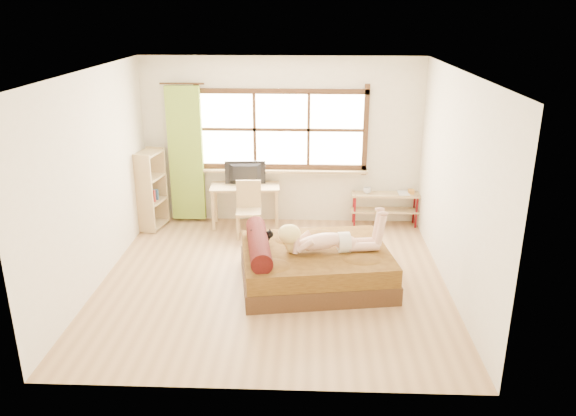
{
  "coord_description": "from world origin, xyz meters",
  "views": [
    {
      "loc": [
        0.47,
        -6.64,
        3.4
      ],
      "look_at": [
        0.19,
        0.2,
        0.95
      ],
      "focal_mm": 35.0,
      "sensor_mm": 36.0,
      "label": 1
    }
  ],
  "objects_px": {
    "woman": "(328,230)",
    "pipe_shelf": "(386,202)",
    "chair": "(249,206)",
    "kitten": "(260,237)",
    "bookshelf": "(151,190)",
    "desk": "(245,191)",
    "bed": "(312,264)"
  },
  "relations": [
    {
      "from": "woman",
      "to": "chair",
      "type": "distance_m",
      "value": 2.06
    },
    {
      "from": "desk",
      "to": "chair",
      "type": "distance_m",
      "value": 0.4
    },
    {
      "from": "pipe_shelf",
      "to": "kitten",
      "type": "bearing_deg",
      "value": -134.0
    },
    {
      "from": "bed",
      "to": "desk",
      "type": "bearing_deg",
      "value": 109.79
    },
    {
      "from": "kitten",
      "to": "chair",
      "type": "distance_m",
      "value": 1.54
    },
    {
      "from": "desk",
      "to": "chair",
      "type": "xyz_separation_m",
      "value": [
        0.09,
        -0.37,
        -0.12
      ]
    },
    {
      "from": "pipe_shelf",
      "to": "bookshelf",
      "type": "xyz_separation_m",
      "value": [
        -3.79,
        -0.26,
        0.25
      ]
    },
    {
      "from": "bed",
      "to": "chair",
      "type": "bearing_deg",
      "value": 112.67
    },
    {
      "from": "desk",
      "to": "pipe_shelf",
      "type": "bearing_deg",
      "value": -0.88
    },
    {
      "from": "woman",
      "to": "bookshelf",
      "type": "relative_size",
      "value": 1.03
    },
    {
      "from": "woman",
      "to": "chair",
      "type": "xyz_separation_m",
      "value": [
        -1.19,
        1.66,
        -0.27
      ]
    },
    {
      "from": "desk",
      "to": "kitten",
      "type": "bearing_deg",
      "value": -81.51
    },
    {
      "from": "bookshelf",
      "to": "kitten",
      "type": "bearing_deg",
      "value": -31.79
    },
    {
      "from": "woman",
      "to": "pipe_shelf",
      "type": "distance_m",
      "value": 2.4
    },
    {
      "from": "kitten",
      "to": "pipe_shelf",
      "type": "relative_size",
      "value": 0.26
    },
    {
      "from": "chair",
      "to": "pipe_shelf",
      "type": "bearing_deg",
      "value": 8.72
    },
    {
      "from": "chair",
      "to": "woman",
      "type": "bearing_deg",
      "value": -58.24
    },
    {
      "from": "kitten",
      "to": "chair",
      "type": "relative_size",
      "value": 0.33
    },
    {
      "from": "kitten",
      "to": "pipe_shelf",
      "type": "height_order",
      "value": "kitten"
    },
    {
      "from": "pipe_shelf",
      "to": "bookshelf",
      "type": "distance_m",
      "value": 3.81
    },
    {
      "from": "pipe_shelf",
      "to": "bookshelf",
      "type": "bearing_deg",
      "value": -176.83
    },
    {
      "from": "bookshelf",
      "to": "desk",
      "type": "bearing_deg",
      "value": 15.78
    },
    {
      "from": "bed",
      "to": "chair",
      "type": "distance_m",
      "value": 1.91
    },
    {
      "from": "bed",
      "to": "desk",
      "type": "height_order",
      "value": "bed"
    },
    {
      "from": "desk",
      "to": "pipe_shelf",
      "type": "height_order",
      "value": "desk"
    },
    {
      "from": "bed",
      "to": "pipe_shelf",
      "type": "bearing_deg",
      "value": 51.31
    },
    {
      "from": "woman",
      "to": "pipe_shelf",
      "type": "xyz_separation_m",
      "value": [
        1.01,
        2.15,
        -0.35
      ]
    },
    {
      "from": "bed",
      "to": "chair",
      "type": "height_order",
      "value": "chair"
    },
    {
      "from": "woman",
      "to": "desk",
      "type": "distance_m",
      "value": 2.4
    },
    {
      "from": "bed",
      "to": "bookshelf",
      "type": "distance_m",
      "value": 3.2
    },
    {
      "from": "bed",
      "to": "woman",
      "type": "xyz_separation_m",
      "value": [
        0.2,
        -0.04,
        0.5
      ]
    },
    {
      "from": "chair",
      "to": "bookshelf",
      "type": "bearing_deg",
      "value": 167.86
    }
  ]
}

